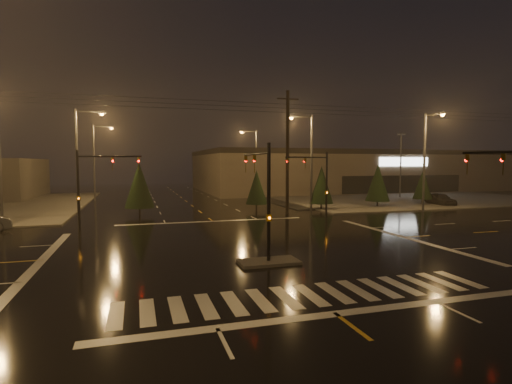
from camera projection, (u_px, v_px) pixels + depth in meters
ground at (247, 247)px, 23.75m from camera, size 140.00×140.00×0.00m
sidewalk_ne at (383, 195)px, 61.04m from camera, size 36.00×36.00×0.12m
median_island at (269, 262)px, 19.92m from camera, size 3.00×1.60×0.15m
crosswalk at (311, 295)px, 15.16m from camera, size 15.00×2.60×0.01m
stop_bar_near at (336, 314)px, 13.25m from camera, size 16.00×0.50×0.01m
stop_bar_far at (213, 221)px, 34.25m from camera, size 16.00×0.50×0.01m
parking_lot at (420, 196)px, 60.57m from camera, size 50.00×24.00×0.08m
retail_building at (357, 169)px, 77.47m from camera, size 60.20×28.30×7.20m
signal_mast_median at (263, 187)px, 20.54m from camera, size 0.25×4.59×6.00m
signal_mast_ne at (319, 176)px, 35.89m from camera, size 4.84×1.86×6.00m
signal_mast_nw at (92, 179)px, 30.41m from camera, size 4.84×1.86×6.00m
streetlight_1 at (80, 154)px, 37.28m from camera, size 2.77×0.32×10.00m
streetlight_2 at (96, 157)px, 52.56m from camera, size 2.77×0.32×10.00m
streetlight_3 at (309, 155)px, 41.83m from camera, size 2.77×0.32×10.00m
streetlight_4 at (254, 158)px, 60.92m from camera, size 2.77×0.32×10.00m
streetlight_6 at (427, 155)px, 40.35m from camera, size 0.32×2.77×10.00m
utility_pole_1 at (287, 151)px, 38.98m from camera, size 2.20×0.32×12.00m
conifer_0 at (321, 185)px, 42.49m from camera, size 2.54×2.54×4.67m
conifer_1 at (378, 182)px, 45.27m from camera, size 2.69×2.69×4.90m
conifer_2 at (423, 184)px, 47.82m from camera, size 2.25×2.25×4.22m
conifer_3 at (139, 185)px, 38.35m from camera, size 2.82×2.82×5.10m
conifer_4 at (257, 187)px, 41.83m from camera, size 2.27×2.27×4.25m
car_parked at (440, 199)px, 47.24m from camera, size 2.20×4.51×1.48m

